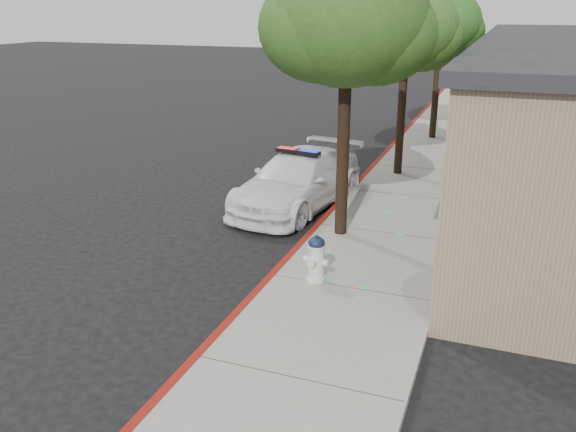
# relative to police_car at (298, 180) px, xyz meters

# --- Properties ---
(ground) EXTENTS (120.00, 120.00, 0.00)m
(ground) POSITION_rel_police_car_xyz_m (1.00, -4.49, -0.72)
(ground) COLOR black
(ground) RESTS_ON ground
(sidewalk) EXTENTS (3.20, 60.00, 0.15)m
(sidewalk) POSITION_rel_police_car_xyz_m (2.60, -1.49, -0.65)
(sidewalk) COLOR gray
(sidewalk) RESTS_ON ground
(red_curb) EXTENTS (0.14, 60.00, 0.16)m
(red_curb) POSITION_rel_police_car_xyz_m (1.06, -1.49, -0.64)
(red_curb) COLOR maroon
(red_curb) RESTS_ON ground
(police_car) EXTENTS (2.72, 5.19, 1.56)m
(police_car) POSITION_rel_police_car_xyz_m (0.00, 0.00, 0.00)
(police_car) COLOR white
(police_car) RESTS_ON ground
(fire_hydrant) EXTENTS (0.52, 0.45, 0.90)m
(fire_hydrant) POSITION_rel_police_car_xyz_m (1.93, -4.40, -0.12)
(fire_hydrant) COLOR silver
(fire_hydrant) RESTS_ON sidewalk
(street_tree_near) EXTENTS (3.58, 3.34, 6.12)m
(street_tree_near) POSITION_rel_police_car_xyz_m (1.71, -1.86, 3.99)
(street_tree_near) COLOR black
(street_tree_near) RESTS_ON sidewalk
(street_tree_mid) EXTENTS (3.08, 2.92, 5.57)m
(street_tree_mid) POSITION_rel_police_car_xyz_m (1.98, 3.73, 3.63)
(street_tree_mid) COLOR black
(street_tree_mid) RESTS_ON sidewalk
(street_tree_far) EXTENTS (3.03, 2.96, 5.52)m
(street_tree_far) POSITION_rel_police_car_xyz_m (2.30, 9.36, 3.58)
(street_tree_far) COLOR black
(street_tree_far) RESTS_ON sidewalk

